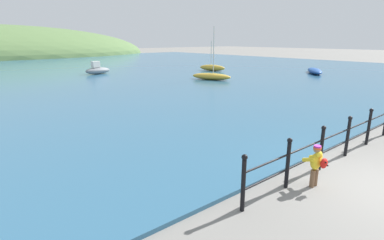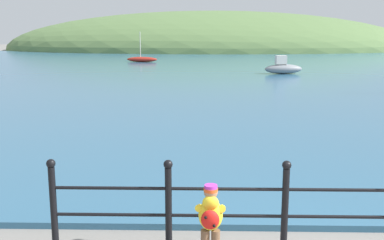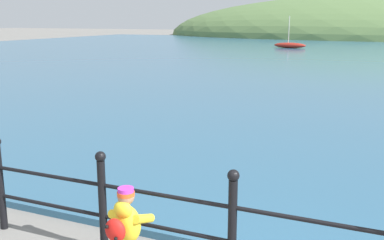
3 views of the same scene
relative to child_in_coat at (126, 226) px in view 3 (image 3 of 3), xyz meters
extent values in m
cube|color=#2D5B7A|center=(1.22, 30.89, -0.56)|extent=(80.00, 60.00, 0.10)
ellipsoid|color=#567542|center=(1.22, 69.04, -0.61)|extent=(66.09, 36.35, 12.33)
cylinder|color=black|center=(-2.07, 0.39, -0.06)|extent=(0.09, 0.09, 1.10)
cylinder|color=black|center=(-0.55, 0.39, -0.06)|extent=(0.09, 0.09, 1.10)
sphere|color=black|center=(-0.55, 0.39, 0.54)|extent=(0.12, 0.12, 0.12)
cylinder|color=black|center=(0.98, 0.39, -0.06)|extent=(0.09, 0.09, 1.10)
sphere|color=black|center=(0.98, 0.39, 0.54)|extent=(0.12, 0.12, 0.12)
cylinder|color=black|center=(1.74, 0.39, 0.21)|extent=(7.63, 0.04, 0.04)
ellipsoid|color=yellow|center=(0.00, 0.02, 0.01)|extent=(0.31, 0.23, 0.40)
ellipsoid|color=yellow|center=(0.00, -0.04, 0.19)|extent=(0.21, 0.13, 0.18)
cylinder|color=yellow|center=(-0.14, 0.12, 0.06)|extent=(0.10, 0.32, 0.19)
cylinder|color=yellow|center=(0.14, 0.10, 0.06)|extent=(0.10, 0.32, 0.19)
sphere|color=#A37556|center=(0.00, 0.02, 0.31)|extent=(0.17, 0.17, 0.17)
cylinder|color=#E5511E|center=(0.00, 0.02, 0.34)|extent=(0.17, 0.17, 0.04)
cylinder|color=#B233AD|center=(0.00, 0.02, 0.38)|extent=(0.16, 0.16, 0.04)
ellipsoid|color=red|center=(-0.01, -0.18, 0.03)|extent=(0.23, 0.14, 0.24)
sphere|color=black|center=(-0.06, -0.24, 0.09)|extent=(0.04, 0.04, 0.04)
sphere|color=black|center=(0.04, -0.24, -0.01)|extent=(0.04, 0.04, 0.04)
ellipsoid|color=maroon|center=(-5.71, 36.46, -0.27)|extent=(2.95, 1.20, 0.47)
cylinder|color=beige|center=(-5.85, 36.48, 1.11)|extent=(0.07, 0.07, 2.29)
camera|label=1|loc=(-6.24, -3.04, 2.72)|focal=28.00mm
camera|label=2|loc=(-0.11, -5.16, 2.22)|focal=42.00mm
camera|label=3|loc=(2.24, -3.51, 2.01)|focal=42.00mm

